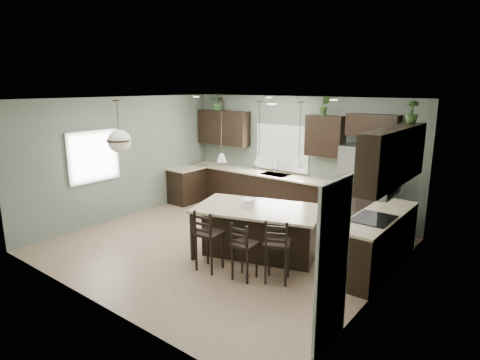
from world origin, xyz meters
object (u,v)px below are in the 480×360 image
kitchen_island (258,232)px  plant_back_left (218,102)px  bar_stool_left (209,240)px  refrigerator (363,189)px  serving_dish (248,203)px  bar_stool_right (278,250)px  bar_stool_center (245,250)px

kitchen_island → plant_back_left: 4.58m
bar_stool_left → refrigerator: bearing=63.4°
serving_dish → bar_stool_left: size_ratio=0.22×
refrigerator → bar_stool_right: refrigerator is taller
kitchen_island → bar_stool_left: bar_stool_left is taller
serving_dish → plant_back_left: 4.25m
bar_stool_right → plant_back_left: size_ratio=2.41×
refrigerator → serving_dish: (-1.18, -2.47, 0.07)m
bar_stool_left → bar_stool_right: (1.12, 0.35, -0.00)m
serving_dish → bar_stool_center: 1.08m
refrigerator → bar_stool_right: (-0.19, -3.01, -0.39)m
bar_stool_center → bar_stool_right: bar_stool_right is taller
kitchen_island → serving_dish: (-0.19, -0.06, 0.53)m
plant_back_left → bar_stool_center: bearing=-44.4°
kitchen_island → serving_dish: size_ratio=9.23×
kitchen_island → serving_dish: serving_dish is taller
serving_dish → refrigerator: bearing=64.4°
refrigerator → bar_stool_left: 3.63m
refrigerator → bar_stool_left: size_ratio=1.73×
plant_back_left → kitchen_island: bearing=-39.2°
refrigerator → plant_back_left: 4.46m
bar_stool_center → plant_back_left: bearing=131.5°
kitchen_island → bar_stool_left: bearing=-125.9°
kitchen_island → bar_stool_center: size_ratio=2.28×
kitchen_island → bar_stool_center: 0.91m
bar_stool_center → kitchen_island: bearing=107.9°
bar_stool_center → bar_stool_right: size_ratio=0.91×
bar_stool_right → serving_dish: bearing=127.7°
refrigerator → serving_dish: size_ratio=7.71×
serving_dish → bar_stool_center: (0.53, -0.79, -0.51)m
bar_stool_right → kitchen_island: bearing=119.4°
refrigerator → serving_dish: 2.74m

